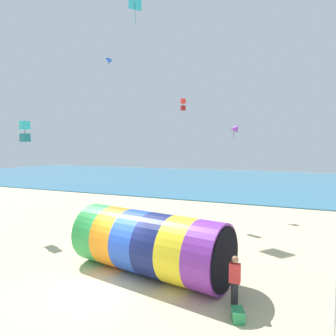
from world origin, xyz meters
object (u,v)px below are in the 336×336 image
Objects in this scene: kite_handler at (235,281)px; kite_blue_parafoil at (109,60)px; giant_inflatable_tube at (150,243)px; kite_purple_delta at (234,129)px; cooler_box at (238,315)px; kite_red_box at (183,105)px; kite_cyan_box at (25,131)px.

kite_handler is 1.65× the size of kite_blue_parafoil.
giant_inflatable_tube is 14.32m from kite_purple_delta.
cooler_box is (4.02, -2.03, -1.12)m from giant_inflatable_tube.
kite_red_box reaches higher than giant_inflatable_tube.
kite_purple_delta reaches higher than giant_inflatable_tube.
giant_inflatable_tube is 4.03m from kite_handler.
kite_purple_delta is 2.06× the size of cooler_box.
kite_purple_delta is 13.85m from kite_blue_parafoil.
giant_inflatable_tube is 7.90× the size of kite_red_box.
kite_cyan_box is 1.29× the size of kite_purple_delta.
kite_cyan_box is at bearing -137.90° from kite_red_box.
kite_blue_parafoil is 2.05× the size of cooler_box.
giant_inflatable_tube is at bearing -15.83° from kite_cyan_box.
kite_cyan_box reaches higher than cooler_box.
cooler_box is (14.22, -4.92, -6.12)m from kite_cyan_box.
kite_red_box reaches higher than kite_handler.
giant_inflatable_tube is at bearing -77.44° from kite_red_box.
giant_inflatable_tube is at bearing -94.01° from kite_purple_delta.
giant_inflatable_tube reaches higher than cooler_box.
kite_purple_delta reaches higher than kite_cyan_box.
kite_blue_parafoil is (-14.88, 14.94, 12.72)m from kite_handler.
giant_inflatable_tube is 11.72m from kite_cyan_box.
kite_purple_delta is (0.93, 13.21, 5.46)m from giant_inflatable_tube.
kite_red_box is 0.84× the size of kite_purple_delta.
kite_red_box reaches higher than cooler_box.
kite_handler is 1.27× the size of kite_cyan_box.
cooler_box is at bearing -26.79° from giant_inflatable_tube.
kite_purple_delta is (-2.86, 14.53, 5.86)m from kite_handler.
giant_inflatable_tube is 12.56m from kite_red_box.
kite_handler is at bearing 108.68° from cooler_box.
kite_handler is 1.95× the size of kite_red_box.
kite_purple_delta is (11.12, 10.32, 0.47)m from kite_cyan_box.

